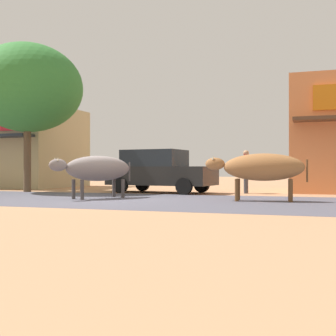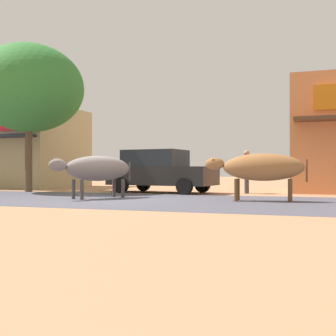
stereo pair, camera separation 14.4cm
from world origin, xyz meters
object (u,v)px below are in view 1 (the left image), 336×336
(roadside_tree, at_px, (27,88))
(pedestrian_by_shop, at_px, (246,168))
(cow_near_brown, at_px, (97,169))
(parked_hatchback_car, at_px, (159,171))
(cow_far_dark, at_px, (262,167))

(roadside_tree, bearing_deg, pedestrian_by_shop, 11.12)
(cow_near_brown, xyz_separation_m, pedestrian_by_shop, (3.92, 4.33, 0.03))
(parked_hatchback_car, relative_size, cow_near_brown, 1.59)
(parked_hatchback_car, relative_size, cow_far_dark, 1.48)
(pedestrian_by_shop, bearing_deg, cow_far_dark, -75.33)
(cow_far_dark, distance_m, pedestrian_by_shop, 4.00)
(pedestrian_by_shop, bearing_deg, cow_near_brown, -132.10)
(cow_near_brown, bearing_deg, parked_hatchback_car, 79.51)
(roadside_tree, xyz_separation_m, cow_near_brown, (4.51, -2.68, -3.22))
(roadside_tree, xyz_separation_m, parked_hatchback_car, (5.20, 1.08, -3.29))
(parked_hatchback_car, bearing_deg, pedestrian_by_shop, 10.22)
(cow_near_brown, height_order, cow_far_dark, cow_far_dark)
(cow_far_dark, bearing_deg, roadside_tree, 166.80)
(parked_hatchback_car, distance_m, cow_near_brown, 3.82)
(cow_far_dark, height_order, pedestrian_by_shop, pedestrian_by_shop)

